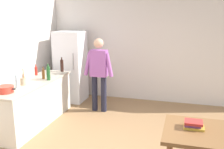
{
  "coord_description": "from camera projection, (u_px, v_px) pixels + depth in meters",
  "views": [
    {
      "loc": [
        0.92,
        -3.62,
        2.24
      ],
      "look_at": [
        -0.39,
        0.97,
        1.11
      ],
      "focal_mm": 41.71,
      "sensor_mm": 36.0,
      "label": 1
    }
  ],
  "objects": [
    {
      "name": "bottle_sauce_red",
      "position": [
        36.0,
        71.0,
        5.76
      ],
      "size": [
        0.06,
        0.06,
        0.24
      ],
      "color": "#B22319",
      "rests_on": "kitchen_counter"
    },
    {
      "name": "wall_back",
      "position": [
        148.0,
        49.0,
        6.65
      ],
      "size": [
        6.4,
        0.12,
        2.7
      ],
      "primitive_type": "cube",
      "color": "silver",
      "rests_on": "ground_plane"
    },
    {
      "name": "dining_table",
      "position": [
        219.0,
        138.0,
        3.34
      ],
      "size": [
        1.4,
        0.9,
        0.75
      ],
      "color": "brown",
      "rests_on": "ground_plane"
    },
    {
      "name": "bottle_wine_green",
      "position": [
        48.0,
        73.0,
        5.32
      ],
      "size": [
        0.08,
        0.08,
        0.34
      ],
      "color": "#1E5123",
      "rests_on": "kitchen_counter"
    },
    {
      "name": "bottle_beer_brown",
      "position": [
        43.0,
        74.0,
        5.42
      ],
      "size": [
        0.06,
        0.06,
        0.26
      ],
      "color": "#5B3314",
      "rests_on": "kitchen_counter"
    },
    {
      "name": "bottle_water_clear",
      "position": [
        17.0,
        81.0,
        4.77
      ],
      "size": [
        0.07,
        0.07,
        0.3
      ],
      "color": "silver",
      "rests_on": "kitchen_counter"
    },
    {
      "name": "kitchen_counter",
      "position": [
        34.0,
        103.0,
        5.33
      ],
      "size": [
        0.64,
        2.2,
        0.9
      ],
      "color": "beige",
      "rests_on": "ground_plane"
    },
    {
      "name": "cooking_pot",
      "position": [
        5.0,
        89.0,
        4.49
      ],
      "size": [
        0.4,
        0.28,
        0.12
      ],
      "color": "red",
      "rests_on": "kitchen_counter"
    },
    {
      "name": "person",
      "position": [
        99.0,
        70.0,
        5.91
      ],
      "size": [
        0.7,
        0.22,
        1.7
      ],
      "color": "#1E1E2D",
      "rests_on": "ground_plane"
    },
    {
      "name": "book_stack",
      "position": [
        193.0,
        125.0,
        3.45
      ],
      "size": [
        0.26,
        0.19,
        0.1
      ],
      "color": "gold",
      "rests_on": "dining_table"
    },
    {
      "name": "refrigerator",
      "position": [
        71.0,
        67.0,
        6.7
      ],
      "size": [
        0.7,
        0.67,
        1.8
      ],
      "color": "white",
      "rests_on": "ground_plane"
    },
    {
      "name": "utensil_jar",
      "position": [
        23.0,
        81.0,
        4.96
      ],
      "size": [
        0.11,
        0.11,
        0.32
      ],
      "color": "tan",
      "rests_on": "kitchen_counter"
    },
    {
      "name": "bottle_wine_dark",
      "position": [
        62.0,
        65.0,
        6.09
      ],
      "size": [
        0.08,
        0.08,
        0.34
      ],
      "color": "black",
      "rests_on": "kitchen_counter"
    }
  ]
}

